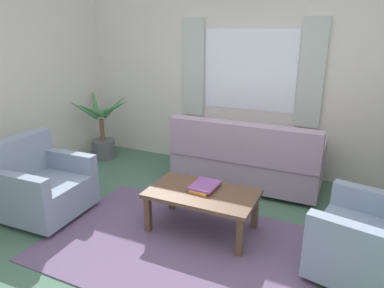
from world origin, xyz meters
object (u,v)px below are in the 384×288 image
(couch, at_px, (246,160))
(armchair_right, at_px, (376,241))
(book_stack_on_table, at_px, (205,186))
(potted_plant, at_px, (102,131))
(armchair_left, at_px, (41,185))
(coffee_table, at_px, (202,197))

(couch, xyz_separation_m, armchair_right, (1.49, -1.31, -0.01))
(book_stack_on_table, height_order, potted_plant, potted_plant)
(armchair_left, bearing_deg, potted_plant, 14.82)
(book_stack_on_table, distance_m, potted_plant, 2.59)
(armchair_right, relative_size, potted_plant, 0.82)
(couch, relative_size, armchair_left, 2.16)
(coffee_table, bearing_deg, couch, 85.82)
(armchair_left, xyz_separation_m, armchair_right, (3.34, 0.37, 0.00))
(couch, distance_m, armchair_left, 2.50)
(book_stack_on_table, xyz_separation_m, potted_plant, (-2.29, 1.22, -0.01))
(coffee_table, distance_m, book_stack_on_table, 0.11)
(couch, xyz_separation_m, potted_plant, (-2.38, 0.06, 0.09))
(potted_plant, bearing_deg, couch, -1.37)
(armchair_right, height_order, potted_plant, potted_plant)
(armchair_right, relative_size, coffee_table, 0.90)
(potted_plant, bearing_deg, armchair_left, -73.03)
(armchair_right, relative_size, book_stack_on_table, 2.81)
(armchair_right, xyz_separation_m, book_stack_on_table, (-1.59, 0.15, 0.11))
(armchair_left, relative_size, armchair_right, 0.89)
(couch, relative_size, armchair_right, 1.92)
(armchair_left, relative_size, potted_plant, 0.73)
(coffee_table, xyz_separation_m, book_stack_on_table, (-0.00, 0.08, 0.08))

